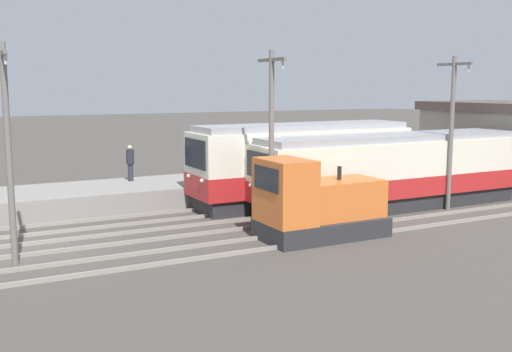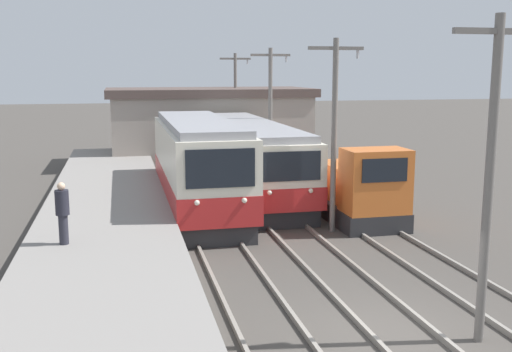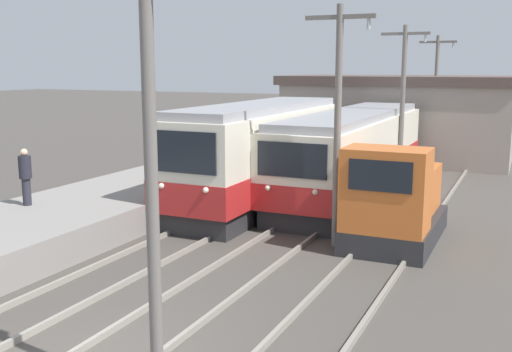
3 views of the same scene
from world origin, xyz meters
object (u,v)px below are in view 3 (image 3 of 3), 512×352
Objects in this scene: commuter_train_left at (259,158)px; catenary_mast_distant at (436,93)px; person_on_platform at (25,175)px; catenary_mast_near at (151,166)px; catenary_mast_mid at (338,118)px; commuter_train_center at (353,156)px; shunting_locomotive at (395,203)px; catenary_mast_far at (403,101)px.

catenary_mast_distant is (4.31, 14.26, 1.98)m from commuter_train_left.
catenary_mast_near is at bearing -34.86° from person_on_platform.
catenary_mast_mid is 1.00× the size of catenary_mast_distant.
shunting_locomotive is at bearing -63.70° from commuter_train_center.
catenary_mast_far is at bearing 100.41° from shunting_locomotive.
person_on_platform is at bearing 145.14° from catenary_mast_near.
person_on_platform is (-10.52, -3.94, 0.70)m from shunting_locomotive.
commuter_train_center is (2.80, 3.04, -0.18)m from commuter_train_left.
person_on_platform is (-9.02, 6.28, -1.84)m from catenary_mast_near.
catenary_mast_near is at bearing -84.71° from commuter_train_center.
shunting_locomotive is (5.80, -3.03, -0.56)m from commuter_train_left.
person_on_platform is at bearing -113.03° from catenary_mast_distant.
catenary_mast_far reaches higher than person_on_platform.
catenary_mast_mid reaches higher than person_on_platform.
catenary_mast_near reaches higher than shunting_locomotive.
catenary_mast_near is at bearing -71.99° from commuter_train_left.
catenary_mast_far is (1.51, 2.05, 2.16)m from commuter_train_center.
shunting_locomotive is at bearing -85.07° from catenary_mast_distant.
catenary_mast_mid reaches higher than shunting_locomotive.
catenary_mast_far is (-1.49, 8.12, 2.54)m from shunting_locomotive.
catenary_mast_mid and catenary_mast_distant have the same top height.
catenary_mast_near is 1.00× the size of catenary_mast_far.
catenary_mast_far is (0.00, 9.17, 0.00)m from catenary_mast_mid.
shunting_locomotive is 0.69× the size of catenary_mast_distant.
catenary_mast_mid reaches higher than commuter_train_left.
shunting_locomotive is at bearing 20.53° from person_on_platform.
commuter_train_left is at bearing 136.55° from catenary_mast_mid.
commuter_train_center is at bearing -97.65° from catenary_mast_distant.
commuter_train_center is at bearing 47.36° from commuter_train_left.
catenary_mast_near is 1.00× the size of catenary_mast_mid.
commuter_train_left is 15.03m from catenary_mast_distant.
shunting_locomotive is 17.54m from catenary_mast_distant.
shunting_locomotive is 8.64m from catenary_mast_far.
catenary_mast_near and catenary_mast_mid have the same top height.
commuter_train_left is at bearing -132.64° from commuter_train_center.
catenary_mast_near is at bearing -90.00° from catenary_mast_distant.
catenary_mast_far reaches higher than commuter_train_left.
catenary_mast_near is (4.31, -13.25, 1.98)m from commuter_train_left.
catenary_mast_near is 9.17m from catenary_mast_mid.
person_on_platform is at bearing -162.26° from catenary_mast_mid.
commuter_train_left is 0.80× the size of commuter_train_center.
commuter_train_center is at bearing 95.29° from catenary_mast_near.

